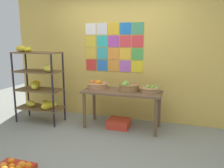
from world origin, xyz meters
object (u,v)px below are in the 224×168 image
(fruit_basket_back_left, at_px, (97,85))
(banana_shelf_unit, at_px, (39,83))
(display_table, at_px, (122,96))
(fruit_basket_back_right, at_px, (150,89))
(fruit_basket_right, at_px, (129,87))
(produce_crate_under_table, at_px, (119,123))

(fruit_basket_back_left, bearing_deg, banana_shelf_unit, -167.17)
(banana_shelf_unit, distance_m, display_table, 1.67)
(banana_shelf_unit, distance_m, fruit_basket_back_right, 2.18)
(banana_shelf_unit, height_order, fruit_basket_right, banana_shelf_unit)
(display_table, bearing_deg, fruit_basket_right, 13.33)
(fruit_basket_back_left, height_order, fruit_basket_back_right, fruit_basket_back_left)
(banana_shelf_unit, distance_m, produce_crate_under_table, 1.76)
(fruit_basket_right, xyz_separation_m, fruit_basket_back_right, (0.40, 0.01, -0.02))
(fruit_basket_right, distance_m, fruit_basket_back_right, 0.40)
(produce_crate_under_table, bearing_deg, fruit_basket_right, 18.56)
(fruit_basket_right, bearing_deg, display_table, -166.67)
(fruit_basket_right, xyz_separation_m, produce_crate_under_table, (-0.17, -0.06, -0.71))
(display_table, relative_size, fruit_basket_back_left, 3.66)
(fruit_basket_right, bearing_deg, fruit_basket_back_right, 1.98)
(display_table, relative_size, produce_crate_under_table, 3.63)
(fruit_basket_back_right, relative_size, produce_crate_under_table, 0.92)
(banana_shelf_unit, relative_size, produce_crate_under_table, 3.84)
(fruit_basket_back_right, bearing_deg, produce_crate_under_table, -172.98)
(fruit_basket_right, bearing_deg, fruit_basket_back_left, 177.54)
(fruit_basket_back_right, xyz_separation_m, produce_crate_under_table, (-0.57, -0.07, -0.69))
(fruit_basket_back_left, height_order, produce_crate_under_table, fruit_basket_back_left)
(banana_shelf_unit, distance_m, fruit_basket_right, 1.78)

